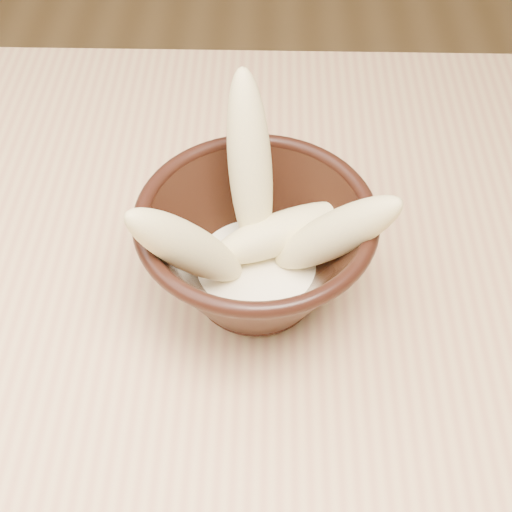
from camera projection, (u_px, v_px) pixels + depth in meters
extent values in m
cylinder|color=tan|center=(36.00, 298.00, 1.07)|extent=(0.05, 0.05, 0.71)
cylinder|color=black|center=(256.00, 290.00, 0.58)|extent=(0.08, 0.08, 0.01)
cylinder|color=black|center=(256.00, 276.00, 0.56)|extent=(0.08, 0.08, 0.01)
torus|color=black|center=(256.00, 217.00, 0.51)|extent=(0.18, 0.18, 0.01)
cylinder|color=#FFF4CD|center=(256.00, 269.00, 0.56)|extent=(0.10, 0.10, 0.01)
ellipsoid|color=#F6E791|center=(250.00, 166.00, 0.53)|extent=(0.05, 0.10, 0.15)
ellipsoid|color=#F6E791|center=(188.00, 247.00, 0.50)|extent=(0.11, 0.08, 0.12)
ellipsoid|color=#F6E791|center=(334.00, 234.00, 0.51)|extent=(0.11, 0.06, 0.11)
ellipsoid|color=#F6E791|center=(282.00, 233.00, 0.55)|extent=(0.12, 0.08, 0.04)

